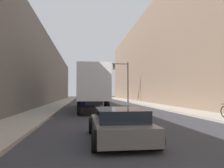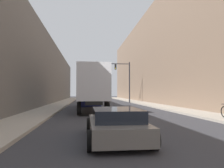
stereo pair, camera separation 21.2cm
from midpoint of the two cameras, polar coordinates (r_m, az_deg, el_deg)
name	(u,v)px [view 2 (the right image)]	position (r m, az deg, el deg)	size (l,w,h in m)	color
sidewalk_right	(148,104)	(31.38, 9.67, -5.20)	(2.57, 80.00, 0.15)	#B2A899
sidewalk_left	(59,105)	(30.31, -13.58, -5.28)	(2.57, 80.00, 0.15)	#B2A899
building_right	(177,51)	(33.35, 16.73, 8.23)	(6.00, 80.00, 15.44)	#846B56
building_left	(26,69)	(31.21, -21.35, 3.57)	(6.00, 80.00, 9.58)	#66605B
semi_truck	(92,88)	(21.99, -5.07, -0.94)	(2.48, 13.17, 3.90)	silver
sedan_car	(116,124)	(8.03, 1.84, -10.49)	(2.11, 4.28, 1.14)	slate
traffic_signal_gantry	(120,74)	(36.95, 2.17, 2.51)	(7.29, 0.35, 6.87)	black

